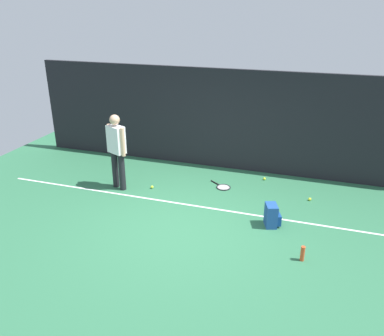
# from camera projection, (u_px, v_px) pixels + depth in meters

# --- Properties ---
(ground_plane) EXTENTS (12.00, 12.00, 0.00)m
(ground_plane) POSITION_uv_depth(u_px,v_px,m) (185.00, 225.00, 7.36)
(ground_plane) COLOR #2D6B47
(back_fence) EXTENTS (10.00, 0.10, 2.47)m
(back_fence) POSITION_uv_depth(u_px,v_px,m) (225.00, 120.00, 9.52)
(back_fence) COLOR black
(back_fence) RESTS_ON ground
(court_line) EXTENTS (9.00, 0.05, 0.00)m
(court_line) POSITION_uv_depth(u_px,v_px,m) (197.00, 206.00, 8.03)
(court_line) COLOR white
(court_line) RESTS_ON ground
(tennis_player) EXTENTS (0.49, 0.36, 1.70)m
(tennis_player) POSITION_uv_depth(u_px,v_px,m) (117.00, 148.00, 8.47)
(tennis_player) COLOR black
(tennis_player) RESTS_ON ground
(tennis_racket) EXTENTS (0.60, 0.50, 0.03)m
(tennis_racket) POSITION_uv_depth(u_px,v_px,m) (223.00, 187.00, 8.86)
(tennis_racket) COLOR black
(tennis_racket) RESTS_ON ground
(backpack) EXTENTS (0.35, 0.35, 0.44)m
(backpack) POSITION_uv_depth(u_px,v_px,m) (272.00, 216.00, 7.25)
(backpack) COLOR #1E478C
(backpack) RESTS_ON ground
(tennis_ball_near_player) EXTENTS (0.07, 0.07, 0.07)m
(tennis_ball_near_player) POSITION_uv_depth(u_px,v_px,m) (152.00, 187.00, 8.80)
(tennis_ball_near_player) COLOR #CCE033
(tennis_ball_near_player) RESTS_ON ground
(tennis_ball_by_fence) EXTENTS (0.07, 0.07, 0.07)m
(tennis_ball_by_fence) POSITION_uv_depth(u_px,v_px,m) (310.00, 199.00, 8.25)
(tennis_ball_by_fence) COLOR #CCE033
(tennis_ball_by_fence) RESTS_ON ground
(tennis_ball_mid_court) EXTENTS (0.07, 0.07, 0.07)m
(tennis_ball_mid_court) POSITION_uv_depth(u_px,v_px,m) (264.00, 179.00, 9.22)
(tennis_ball_mid_court) COLOR #CCE033
(tennis_ball_mid_court) RESTS_ON ground
(water_bottle) EXTENTS (0.07, 0.07, 0.26)m
(water_bottle) POSITION_uv_depth(u_px,v_px,m) (303.00, 254.00, 6.28)
(water_bottle) COLOR #D84C26
(water_bottle) RESTS_ON ground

